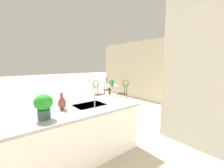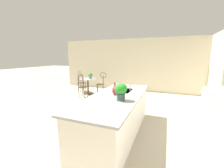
% 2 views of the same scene
% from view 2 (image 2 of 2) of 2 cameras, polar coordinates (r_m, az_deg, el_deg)
% --- Properties ---
extents(ground_plane, '(40.00, 40.00, 0.00)m').
position_cam_2_polar(ground_plane, '(4.16, -8.44, -14.68)').
color(ground_plane, '#B2A893').
extents(wall_left_window, '(0.12, 7.80, 2.70)m').
position_cam_2_polar(wall_left_window, '(7.76, 7.11, 7.52)').
color(wall_left_window, beige).
rests_on(wall_left_window, ground).
extents(kitchen_island, '(2.80, 1.06, 0.92)m').
position_cam_2_polar(kitchen_island, '(3.39, 1.60, -12.04)').
color(kitchen_island, white).
rests_on(kitchen_island, ground).
extents(bistro_table, '(0.80, 0.80, 0.74)m').
position_cam_2_polar(bistro_table, '(7.06, -9.53, -0.26)').
color(bistro_table, '#3D2D1E').
rests_on(bistro_table, ground).
extents(chair_near_window, '(0.52, 0.52, 1.04)m').
position_cam_2_polar(chair_near_window, '(7.62, -12.14, 1.42)').
color(chair_near_window, '#3D2D1E').
rests_on(chair_near_window, ground).
extents(chair_by_island, '(0.49, 0.40, 1.04)m').
position_cam_2_polar(chair_by_island, '(6.42, -11.72, -0.29)').
color(chair_by_island, '#3D2D1E').
rests_on(chair_by_island, ground).
extents(chair_toward_desk, '(0.50, 0.52, 1.04)m').
position_cam_2_polar(chair_toward_desk, '(6.99, -4.27, 0.80)').
color(chair_toward_desk, '#3D2D1E').
rests_on(chair_toward_desk, ground).
extents(sink_faucet, '(0.02, 0.02, 0.22)m').
position_cam_2_polar(sink_faucet, '(3.68, 7.17, -1.07)').
color(sink_faucet, '#B2B5BA').
rests_on(sink_faucet, kitchen_island).
extents(potted_plant_on_table, '(0.19, 0.19, 0.27)m').
position_cam_2_polar(potted_plant_on_table, '(6.93, -8.58, 3.34)').
color(potted_plant_on_table, '#7A669E').
rests_on(potted_plant_on_table, bistro_table).
extents(potted_plant_counter_near, '(0.25, 0.25, 0.35)m').
position_cam_2_polar(potted_plant_counter_near, '(2.85, 3.56, -2.61)').
color(potted_plant_counter_near, '#385147').
rests_on(potted_plant_counter_near, kitchen_island).
extents(vase_on_counter, '(0.13, 0.13, 0.29)m').
position_cam_2_polar(vase_on_counter, '(3.28, 1.13, -2.46)').
color(vase_on_counter, '#993D38').
rests_on(vase_on_counter, kitchen_island).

